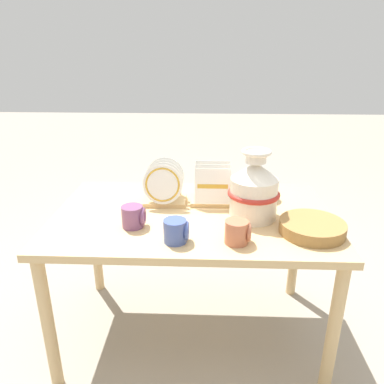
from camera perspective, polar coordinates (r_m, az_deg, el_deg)
The scene contains 10 objects.
ground_plane at distance 2.23m, azimuth -0.00°, elevation -20.33°, with size 14.00×14.00×0.00m, color gray.
display_table at distance 1.86m, azimuth -0.00°, elevation -5.52°, with size 1.34×0.84×0.72m.
ceramic_vase at distance 1.75m, azimuth 9.43°, elevation 0.46°, with size 0.24×0.24×0.33m.
dish_rack_round_plates at distance 1.91m, azimuth -4.29°, elevation 0.61°, with size 0.22×0.17×0.22m.
dish_rack_square_plates at distance 1.92m, azimuth 3.11°, elevation 0.07°, with size 0.22×0.17×0.20m.
wicker_charger_stack at distance 1.71m, azimuth 17.84°, elevation -5.16°, with size 0.28×0.28×0.05m.
mug_cobalt_glaze at distance 1.55m, azimuth -2.40°, elevation -5.95°, with size 0.11×0.10×0.10m.
mug_plum_glaze at distance 1.69m, azimuth -8.89°, elevation -3.71°, with size 0.11×0.10×0.10m.
mug_terracotta_glaze at distance 1.55m, azimuth 6.98°, elevation -6.06°, with size 0.11×0.10×0.10m.
fruit_bowl at distance 2.00m, azimuth 11.14°, elevation -0.25°, with size 0.14×0.14×0.09m.
Camera 1 is at (0.07, -1.65, 1.49)m, focal length 35.00 mm.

